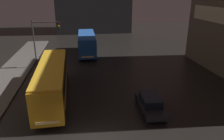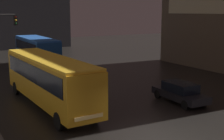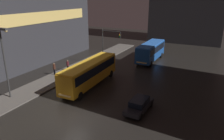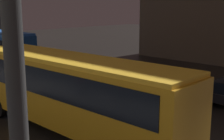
{
  "view_description": "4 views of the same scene",
  "coord_description": "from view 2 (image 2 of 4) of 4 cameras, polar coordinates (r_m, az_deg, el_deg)",
  "views": [
    {
      "loc": [
        -0.37,
        -11.36,
        9.49
      ],
      "look_at": [
        2.42,
        8.04,
        2.5
      ],
      "focal_mm": 35.0,
      "sensor_mm": 36.0,
      "label": 1
    },
    {
      "loc": [
        -9.53,
        -11.7,
        6.32
      ],
      "look_at": [
        1.34,
        7.29,
        2.18
      ],
      "focal_mm": 50.0,
      "sensor_mm": 36.0,
      "label": 2
    },
    {
      "loc": [
        11.79,
        -15.26,
        11.53
      ],
      "look_at": [
        -0.17,
        8.46,
        2.51
      ],
      "focal_mm": 35.0,
      "sensor_mm": 36.0,
      "label": 3
    },
    {
      "loc": [
        -10.94,
        -2.23,
        5.42
      ],
      "look_at": [
        2.49,
        11.03,
        1.51
      ],
      "focal_mm": 50.0,
      "sensor_mm": 36.0,
      "label": 4
    }
  ],
  "objects": [
    {
      "name": "car_taxi",
      "position": [
        22.41,
        12.32,
        -3.98
      ],
      "size": [
        1.92,
        4.48,
        1.41
      ],
      "rotation": [
        0.0,
        0.0,
        3.1
      ],
      "color": "black",
      "rests_on": "ground"
    },
    {
      "name": "bus_far",
      "position": [
        36.38,
        -13.59,
        3.72
      ],
      "size": [
        2.69,
        9.6,
        3.37
      ],
      "rotation": [
        0.0,
        0.0,
        3.13
      ],
      "color": "#194793",
      "rests_on": "ground"
    },
    {
      "name": "bus_near",
      "position": [
        21.01,
        -11.52,
        -1.18
      ],
      "size": [
        2.78,
        11.47,
        3.36
      ],
      "rotation": [
        0.0,
        0.0,
        3.18
      ],
      "color": "orange",
      "rests_on": "ground"
    },
    {
      "name": "ground_plane",
      "position": [
        16.36,
        8.85,
        -12.13
      ],
      "size": [
        120.0,
        120.0,
        0.0
      ],
      "primitive_type": "plane",
      "color": "black"
    }
  ]
}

